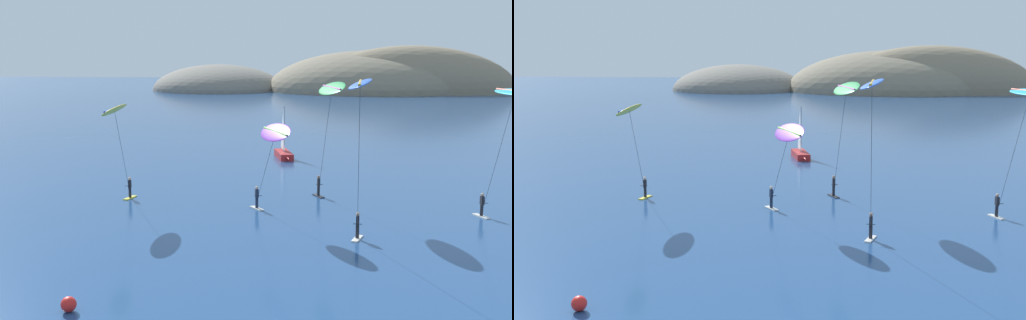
% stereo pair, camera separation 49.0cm
% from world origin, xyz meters
% --- Properties ---
extents(headland_island, '(111.02, 54.44, 27.76)m').
position_xyz_m(headland_island, '(7.64, 188.67, 0.00)').
color(headland_island, '#7A705B').
rests_on(headland_island, ground).
extents(sailboat_near, '(2.51, 5.96, 5.70)m').
position_xyz_m(sailboat_near, '(-4.87, 56.78, 0.64)').
color(sailboat_near, '#B22323').
rests_on(sailboat_near, ground).
extents(kitesurfer_purple, '(3.87, 6.93, 6.75)m').
position_xyz_m(kitesurfer_purple, '(-3.70, 29.82, 5.74)').
color(kitesurfer_purple, silver).
rests_on(kitesurfer_purple, ground).
extents(kitesurfer_cyan, '(2.47, 6.69, 9.18)m').
position_xyz_m(kitesurfer_cyan, '(11.43, 29.68, 8.07)').
color(kitesurfer_cyan, silver).
rests_on(kitesurfer_cyan, ground).
extents(kitesurfer_green, '(2.77, 7.91, 9.37)m').
position_xyz_m(kitesurfer_green, '(0.04, 34.15, 8.34)').
color(kitesurfer_green, '#2D2D33').
rests_on(kitesurfer_green, ground).
extents(kitesurfer_blue, '(1.60, 9.42, 10.09)m').
position_xyz_m(kitesurfer_blue, '(1.52, 21.00, 9.07)').
color(kitesurfer_blue, silver).
rests_on(kitesurfer_blue, ground).
extents(kitesurfer_yellow, '(1.61, 6.96, 7.76)m').
position_xyz_m(kitesurfer_yellow, '(-15.39, 32.34, 6.76)').
color(kitesurfer_yellow, yellow).
rests_on(kitesurfer_yellow, ground).
extents(marker_buoy, '(0.70, 0.70, 0.70)m').
position_xyz_m(marker_buoy, '(-11.31, 13.29, 0.35)').
color(marker_buoy, red).
rests_on(marker_buoy, ground).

